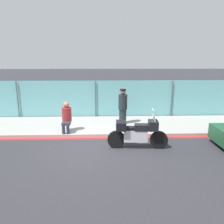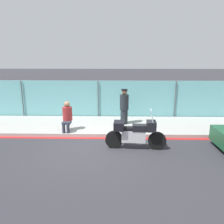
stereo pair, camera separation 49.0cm
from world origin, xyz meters
name	(u,v)px [view 1 (the left image)]	position (x,y,z in m)	size (l,w,h in m)	color
ground_plane	(92,148)	(0.00, 0.00, 0.00)	(120.00, 120.00, 0.00)	#2D2D33
sidewalk	(95,126)	(0.00, 2.52, 0.07)	(30.17, 2.86, 0.14)	#9E9E99
curb_paint_stripe	(93,138)	(0.00, 1.00, 0.00)	(30.17, 0.18, 0.01)	red
storefront_fence	(96,100)	(0.00, 4.04, 1.02)	(28.67, 0.16, 2.05)	#6BB2B7
motorcycle	(137,133)	(1.66, -0.01, 0.59)	(2.19, 0.58, 1.46)	black
officer_standing	(123,106)	(1.34, 2.61, 0.99)	(0.41, 0.41, 1.66)	#1E2328
person_seated_on_curb	(67,115)	(-1.13, 1.54, 0.84)	(0.40, 0.67, 1.28)	#2D3342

